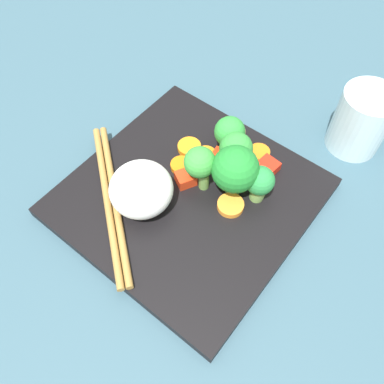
# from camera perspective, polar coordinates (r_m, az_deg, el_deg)

# --- Properties ---
(ground_plane) EXTENTS (1.10, 1.10, 0.02)m
(ground_plane) POSITION_cam_1_polar(r_m,az_deg,el_deg) (0.51, -0.39, -1.75)
(ground_plane) COLOR #345361
(square_plate) EXTENTS (0.27, 0.27, 0.01)m
(square_plate) POSITION_cam_1_polar(r_m,az_deg,el_deg) (0.49, -0.40, -0.70)
(square_plate) COLOR black
(square_plate) RESTS_ON ground_plane
(rice_mound) EXTENTS (0.09, 0.08, 0.06)m
(rice_mound) POSITION_cam_1_polar(r_m,az_deg,el_deg) (0.46, -7.08, 0.39)
(rice_mound) COLOR white
(rice_mound) RESTS_ON square_plate
(broccoli_floret_0) EXTENTS (0.05, 0.05, 0.07)m
(broccoli_floret_0) POSITION_cam_1_polar(r_m,az_deg,el_deg) (0.46, 6.03, 3.09)
(broccoli_floret_0) COLOR #80AE58
(broccoli_floret_0) RESTS_ON square_plate
(broccoli_floret_1) EXTENTS (0.03, 0.03, 0.05)m
(broccoli_floret_1) POSITION_cam_1_polar(r_m,az_deg,el_deg) (0.47, 9.39, 1.38)
(broccoli_floret_1) COLOR #83B157
(broccoli_floret_1) RESTS_ON square_plate
(broccoli_floret_2) EXTENTS (0.04, 0.04, 0.06)m
(broccoli_floret_2) POSITION_cam_1_polar(r_m,az_deg,el_deg) (0.48, 6.13, 5.85)
(broccoli_floret_2) COLOR #83AD5A
(broccoli_floret_2) RESTS_ON square_plate
(broccoli_floret_3) EXTENTS (0.04, 0.04, 0.06)m
(broccoli_floret_3) POSITION_cam_1_polar(r_m,az_deg,el_deg) (0.50, 5.23, 8.20)
(broccoli_floret_3) COLOR #64A74D
(broccoli_floret_3) RESTS_ON square_plate
(broccoli_floret_4) EXTENTS (0.04, 0.04, 0.06)m
(broccoli_floret_4) POSITION_cam_1_polar(r_m,az_deg,el_deg) (0.46, 1.59, 3.71)
(broccoli_floret_4) COLOR #6F9F4A
(broccoli_floret_4) RESTS_ON square_plate
(carrot_slice_0) EXTENTS (0.04, 0.04, 0.01)m
(carrot_slice_0) POSITION_cam_1_polar(r_m,az_deg,el_deg) (0.52, -0.38, 6.25)
(carrot_slice_0) COLOR orange
(carrot_slice_0) RESTS_ON square_plate
(carrot_slice_1) EXTENTS (0.03, 0.03, 0.01)m
(carrot_slice_1) POSITION_cam_1_polar(r_m,az_deg,el_deg) (0.52, 1.96, 5.14)
(carrot_slice_1) COLOR orange
(carrot_slice_1) RESTS_ON square_plate
(carrot_slice_2) EXTENTS (0.04, 0.04, 0.01)m
(carrot_slice_2) POSITION_cam_1_polar(r_m,az_deg,el_deg) (0.53, 9.34, 5.45)
(carrot_slice_2) COLOR orange
(carrot_slice_2) RESTS_ON square_plate
(carrot_slice_3) EXTENTS (0.03, 0.03, 0.01)m
(carrot_slice_3) POSITION_cam_1_polar(r_m,az_deg,el_deg) (0.51, -1.53, 3.71)
(carrot_slice_3) COLOR orange
(carrot_slice_3) RESTS_ON square_plate
(carrot_slice_4) EXTENTS (0.04, 0.04, 0.01)m
(carrot_slice_4) POSITION_cam_1_polar(r_m,az_deg,el_deg) (0.48, 5.39, -1.86)
(carrot_slice_4) COLOR orange
(carrot_slice_4) RESTS_ON square_plate
(carrot_slice_5) EXTENTS (0.03, 0.03, 0.01)m
(carrot_slice_5) POSITION_cam_1_polar(r_m,az_deg,el_deg) (0.50, 9.70, 1.40)
(carrot_slice_5) COLOR orange
(carrot_slice_5) RESTS_ON square_plate
(pepper_chunk_0) EXTENTS (0.03, 0.03, 0.02)m
(pepper_chunk_0) POSITION_cam_1_polar(r_m,az_deg,el_deg) (0.49, -0.89, 1.90)
(pepper_chunk_0) COLOR red
(pepper_chunk_0) RESTS_ON square_plate
(pepper_chunk_1) EXTENTS (0.03, 0.03, 0.01)m
(pepper_chunk_1) POSITION_cam_1_polar(r_m,az_deg,el_deg) (0.51, 10.35, 3.38)
(pepper_chunk_1) COLOR red
(pepper_chunk_1) RESTS_ON square_plate
(pepper_chunk_2) EXTENTS (0.03, 0.02, 0.01)m
(pepper_chunk_2) POSITION_cam_1_polar(r_m,az_deg,el_deg) (0.51, 4.04, 4.56)
(pepper_chunk_2) COLOR red
(pepper_chunk_2) RESTS_ON square_plate
(chicken_piece_1) EXTENTS (0.04, 0.04, 0.03)m
(chicken_piece_1) POSITION_cam_1_polar(r_m,az_deg,el_deg) (0.53, 5.49, 8.52)
(chicken_piece_1) COLOR tan
(chicken_piece_1) RESTS_ON square_plate
(chopstick_pair) EXTENTS (0.16, 0.18, 0.01)m
(chopstick_pair) POSITION_cam_1_polar(r_m,az_deg,el_deg) (0.49, -11.22, -1.04)
(chopstick_pair) COLOR olive
(chopstick_pair) RESTS_ON square_plate
(drinking_glass) EXTENTS (0.07, 0.07, 0.08)m
(drinking_glass) POSITION_cam_1_polar(r_m,az_deg,el_deg) (0.56, 22.51, 9.14)
(drinking_glass) COLOR silver
(drinking_glass) RESTS_ON ground_plane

